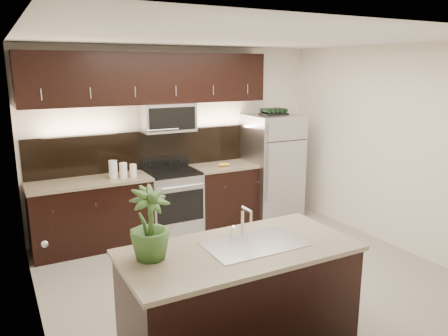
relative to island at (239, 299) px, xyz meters
name	(u,v)px	position (x,y,z in m)	size (l,w,h in m)	color
ground	(246,274)	(0.77, 1.17, -0.47)	(4.50, 4.50, 0.00)	gray
room_walls	(241,134)	(0.66, 1.13, 1.22)	(4.52, 4.02, 2.71)	silver
counter_run	(159,204)	(0.32, 2.86, 0.00)	(3.51, 0.65, 0.94)	black
upper_fixtures	(153,86)	(0.34, 3.01, 1.67)	(3.49, 0.40, 1.66)	black
island	(239,299)	(0.00, 0.00, 0.00)	(1.96, 0.96, 0.94)	black
sink_faucet	(254,242)	(0.15, 0.01, 0.48)	(0.84, 0.50, 0.28)	silver
refrigerator	(272,166)	(2.24, 2.80, 0.36)	(0.81, 0.73, 1.67)	#B2B2B7
wine_rack	(274,112)	(2.24, 2.80, 1.24)	(0.41, 0.26, 0.10)	black
plant	(150,224)	(-0.72, 0.15, 0.75)	(0.32, 0.32, 0.57)	#315622
canisters	(121,170)	(-0.23, 2.79, 0.58)	(0.36, 0.14, 0.24)	silver
french_press	(255,155)	(1.91, 2.81, 0.58)	(0.10, 0.10, 0.30)	silver
bananas	(221,165)	(1.29, 2.78, 0.49)	(0.17, 0.13, 0.05)	gold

